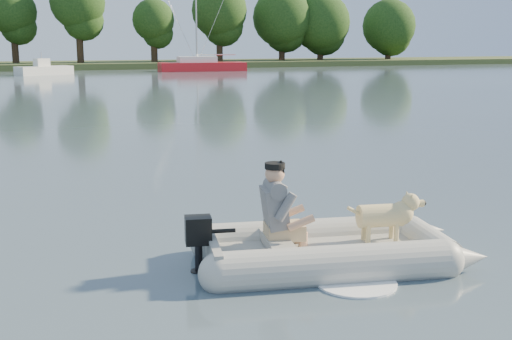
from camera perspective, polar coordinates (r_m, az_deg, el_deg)
name	(u,v)px	position (r m, az deg, el deg)	size (l,w,h in m)	color
water	(269,255)	(8.51, 1.13, -7.54)	(160.00, 160.00, 0.00)	slate
shore_bank	(42,66)	(69.57, -18.51, 8.75)	(160.00, 12.00, 0.70)	#47512D
treeline	(98,16)	(69.14, -13.87, 13.18)	(84.66, 7.35, 9.27)	#332316
dinghy	(332,217)	(8.08, 6.81, -4.20)	(4.74, 3.34, 1.40)	#A8A8A3
man	(276,204)	(7.91, 1.82, -3.07)	(0.73, 0.63, 1.09)	slate
dog	(380,220)	(8.36, 11.00, -4.34)	(0.94, 0.33, 0.63)	tan
outboard_motor	(198,247)	(7.85, -5.14, -6.80)	(0.42, 0.29, 0.80)	black
motorboat	(44,64)	(56.44, -18.34, 8.94)	(4.66, 1.79, 1.97)	white
sailboat	(201,66)	(60.69, -4.87, 9.21)	(8.13, 2.87, 11.00)	red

